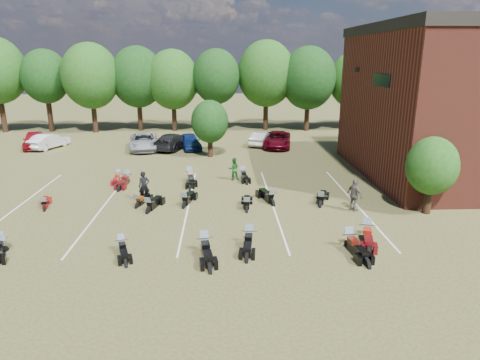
{
  "coord_description": "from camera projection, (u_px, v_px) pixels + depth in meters",
  "views": [
    {
      "loc": [
        -0.95,
        -21.16,
        8.56
      ],
      "look_at": [
        0.11,
        4.0,
        1.2
      ],
      "focal_mm": 32.0,
      "sensor_mm": 36.0,
      "label": 1
    }
  ],
  "objects": [
    {
      "name": "motorcycle_2",
      "position": [
        122.0,
        251.0,
        19.42
      ],
      "size": [
        1.24,
        2.12,
        1.12
      ],
      "primitive_type": null,
      "rotation": [
        0.0,
        0.0,
        0.32
      ],
      "color": "black",
      "rests_on": "ground"
    },
    {
      "name": "motorcycle_5",
      "position": [
        349.0,
        248.0,
        19.76
      ],
      "size": [
        1.11,
        2.57,
        1.39
      ],
      "primitive_type": null,
      "rotation": [
        0.0,
        0.0,
        0.13
      ],
      "color": "black",
      "rests_on": "ground"
    },
    {
      "name": "young_tree_midfield",
      "position": [
        210.0,
        122.0,
        36.64
      ],
      "size": [
        3.2,
        3.2,
        4.7
      ],
      "color": "black",
      "rests_on": "ground"
    },
    {
      "name": "motorcycle_14",
      "position": [
        127.0,
        183.0,
        29.74
      ],
      "size": [
        0.99,
        2.45,
        1.33
      ],
      "primitive_type": null,
      "rotation": [
        0.0,
        0.0,
        -0.1
      ],
      "color": "#490A0D",
      "rests_on": "ground"
    },
    {
      "name": "car_6",
      "position": [
        277.0,
        140.0,
        41.21
      ],
      "size": [
        3.32,
        5.7,
        1.49
      ],
      "primitive_type": "imported",
      "rotation": [
        0.0,
        0.0,
        -0.16
      ],
      "color": "#520412",
      "rests_on": "ground"
    },
    {
      "name": "motorcycle_19",
      "position": [
        243.0,
        178.0,
        31.03
      ],
      "size": [
        0.94,
        2.23,
        1.21
      ],
      "primitive_type": null,
      "rotation": [
        0.0,
        0.0,
        0.12
      ],
      "color": "black",
      "rests_on": "ground"
    },
    {
      "name": "motorcycle_7",
      "position": [
        45.0,
        210.0,
        24.57
      ],
      "size": [
        1.2,
        2.12,
        1.12
      ],
      "primitive_type": null,
      "rotation": [
        0.0,
        0.0,
        3.43
      ],
      "color": "#9C0B11",
      "rests_on": "ground"
    },
    {
      "name": "car_7",
      "position": [
        374.0,
        140.0,
        41.37
      ],
      "size": [
        3.07,
        4.92,
        1.33
      ],
      "primitive_type": "imported",
      "rotation": [
        0.0,
        0.0,
        3.43
      ],
      "color": "#3E3F44",
      "rests_on": "ground"
    },
    {
      "name": "car_0",
      "position": [
        34.0,
        140.0,
        40.85
      ],
      "size": [
        3.16,
        4.94,
        1.57
      ],
      "primitive_type": "imported",
      "rotation": [
        0.0,
        0.0,
        0.31
      ],
      "color": "maroon",
      "rests_on": "ground"
    },
    {
      "name": "person_grey",
      "position": [
        354.0,
        195.0,
        24.19
      ],
      "size": [
        0.91,
        1.2,
        1.9
      ],
      "primitive_type": "imported",
      "rotation": [
        0.0,
        0.0,
        2.03
      ],
      "color": "#57534A",
      "rests_on": "ground"
    },
    {
      "name": "motorcycle_1",
      "position": [
        2.0,
        251.0,
        19.47
      ],
      "size": [
        1.43,
        2.33,
        1.24
      ],
      "primitive_type": null,
      "rotation": [
        0.0,
        0.0,
        0.35
      ],
      "color": "black",
      "rests_on": "ground"
    },
    {
      "name": "person_green",
      "position": [
        234.0,
        169.0,
        30.32
      ],
      "size": [
        0.85,
        0.7,
        1.62
      ],
      "primitive_type": "imported",
      "rotation": [
        0.0,
        0.0,
        3.25
      ],
      "color": "#225B23",
      "rests_on": "ground"
    },
    {
      "name": "motorcycle_8",
      "position": [
        138.0,
        207.0,
        25.06
      ],
      "size": [
        1.21,
        2.18,
        1.16
      ],
      "primitive_type": null,
      "rotation": [
        0.0,
        0.0,
        2.87
      ],
      "color": "black",
      "rests_on": "ground"
    },
    {
      "name": "motorcycle_11",
      "position": [
        185.0,
        207.0,
        25.08
      ],
      "size": [
        1.24,
        2.49,
        1.33
      ],
      "primitive_type": null,
      "rotation": [
        0.0,
        0.0,
        2.93
      ],
      "color": "black",
      "rests_on": "ground"
    },
    {
      "name": "car_5",
      "position": [
        262.0,
        139.0,
        42.08
      ],
      "size": [
        2.86,
        4.26,
        1.33
      ],
      "primitive_type": "imported",
      "rotation": [
        0.0,
        0.0,
        2.74
      ],
      "color": "#B2B2AD",
      "rests_on": "ground"
    },
    {
      "name": "motorcycle_12",
      "position": [
        320.0,
        206.0,
        25.21
      ],
      "size": [
        1.48,
        2.49,
        1.32
      ],
      "primitive_type": null,
      "rotation": [
        0.0,
        0.0,
        2.81
      ],
      "color": "black",
      "rests_on": "ground"
    },
    {
      "name": "motorcycle_0",
      "position": [
        3.0,
        253.0,
        19.29
      ],
      "size": [
        1.25,
        2.15,
        1.14
      ],
      "primitive_type": null,
      "rotation": [
        0.0,
        0.0,
        -0.31
      ],
      "color": "black",
      "rests_on": "ground"
    },
    {
      "name": "motorcycle_10",
      "position": [
        247.0,
        211.0,
        24.41
      ],
      "size": [
        0.86,
        2.27,
        1.24
      ],
      "primitive_type": null,
      "rotation": [
        0.0,
        0.0,
        3.07
      ],
      "color": "black",
      "rests_on": "ground"
    },
    {
      "name": "car_2",
      "position": [
        144.0,
        142.0,
        40.14
      ],
      "size": [
        3.43,
        5.89,
        1.54
      ],
      "primitive_type": "imported",
      "rotation": [
        0.0,
        0.0,
        0.16
      ],
      "color": "#999CA1",
      "rests_on": "ground"
    },
    {
      "name": "motorcycle_3",
      "position": [
        249.0,
        244.0,
        20.18
      ],
      "size": [
        1.03,
        2.43,
        1.32
      ],
      "primitive_type": null,
      "rotation": [
        0.0,
        0.0,
        -0.12
      ],
      "color": "black",
      "rests_on": "ground"
    },
    {
      "name": "parking_lines",
      "position": [
        189.0,
        204.0,
        25.48
      ],
      "size": [
        20.1,
        14.0,
        0.01
      ],
      "color": "silver",
      "rests_on": "ground"
    },
    {
      "name": "motorcycle_17",
      "position": [
        190.0,
        180.0,
        30.41
      ],
      "size": [
        1.16,
        2.54,
        1.36
      ],
      "primitive_type": null,
      "rotation": [
        0.0,
        0.0,
        0.16
      ],
      "color": "black",
      "rests_on": "ground"
    },
    {
      "name": "car_3",
      "position": [
        173.0,
        141.0,
        40.39
      ],
      "size": [
        3.65,
        5.54,
        1.49
      ],
      "primitive_type": "imported",
      "rotation": [
        0.0,
        0.0,
        2.81
      ],
      "color": "black",
      "rests_on": "ground"
    },
    {
      "name": "motorcycle_4",
      "position": [
        205.0,
        252.0,
        19.33
      ],
      "size": [
        1.14,
        2.57,
        1.38
      ],
      "primitive_type": null,
      "rotation": [
        0.0,
        0.0,
        0.15
      ],
      "color": "black",
      "rests_on": "ground"
    },
    {
      "name": "young_tree_near_building",
      "position": [
        432.0,
        166.0,
        23.34
      ],
      "size": [
        2.8,
        2.8,
        4.16
      ],
      "color": "black",
      "rests_on": "ground"
    },
    {
      "name": "car_1",
      "position": [
        49.0,
        141.0,
        40.69
      ],
      "size": [
        2.97,
        4.57,
        1.42
      ],
      "primitive_type": "imported",
      "rotation": [
        0.0,
        0.0,
        2.77
      ],
      "color": "silver",
      "rests_on": "ground"
    },
    {
      "name": "motorcycle_13",
      "position": [
        272.0,
        205.0,
        25.47
      ],
      "size": [
        1.47,
        2.65,
        1.41
      ],
      "primitive_type": null,
      "rotation": [
        0.0,
        0.0,
        3.42
      ],
      "color": "black",
      "rests_on": "ground"
    },
    {
      "name": "motorcycle_6",
      "position": [
        366.0,
        238.0,
        20.81
      ],
      "size": [
        1.43,
        2.65,
        1.41
      ],
      "primitive_type": null,
      "rotation": [
        0.0,
        0.0,
        -0.26
      ],
      "color": "#4F0B0E",
      "rests_on": "ground"
    },
    {
      "name": "car_4",
      "position": [
        190.0,
        141.0,
        40.49
      ],
      "size": [
        2.72,
        4.55,
        1.45
      ],
      "primitive_type": "imported",
      "rotation": [
        0.0,
        0.0,
        0.25
      ],
      "color": "#0B1F53",
      "rests_on": "ground"
    },
    {
      "name": "motorcycle_9",
      "position": [
        149.0,
        212.0,
        24.25
      ],
      "size": [
        1.3,
        2.44,
        1.3
      ],
      "primitive_type": null,
      "rotation": [
        0.0,
        0.0,
        2.89
      ],
      "color": "black",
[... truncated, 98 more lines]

